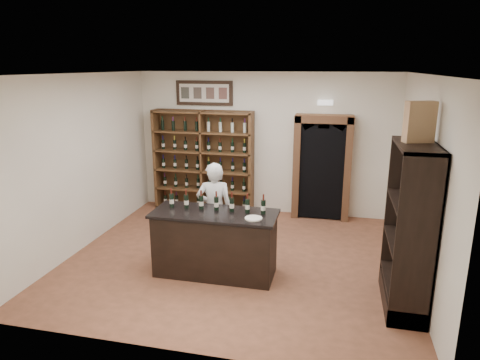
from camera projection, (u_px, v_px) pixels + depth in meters
name	position (u px, v px, depth m)	size (l,w,h in m)	color
floor	(237.00, 258.00, 7.17)	(5.50, 5.50, 0.00)	brown
ceiling	(237.00, 74.00, 6.38)	(5.50, 5.50, 0.00)	white
wall_back	(264.00, 144.00, 9.13)	(5.50, 0.04, 3.00)	white
wall_left	(82.00, 163.00, 7.37)	(0.04, 5.00, 3.00)	white
wall_right	(422.00, 181.00, 6.18)	(0.04, 5.00, 3.00)	white
wine_shelf	(204.00, 161.00, 9.36)	(2.20, 0.38, 2.20)	#53371C
framed_picture	(204.00, 93.00, 9.11)	(1.25, 0.04, 0.52)	black
arched_doorway	(322.00, 165.00, 8.79)	(1.17, 0.35, 2.17)	black
emergency_light	(325.00, 103.00, 8.55)	(0.30, 0.10, 0.10)	white
tasting_counter	(215.00, 244.00, 6.52)	(1.88, 0.78, 1.00)	black
counter_bottle_0	(172.00, 200.00, 6.61)	(0.07, 0.07, 0.30)	black
counter_bottle_1	(186.00, 201.00, 6.56)	(0.07, 0.07, 0.30)	black
counter_bottle_2	(201.00, 202.00, 6.51)	(0.07, 0.07, 0.30)	black
counter_bottle_3	(216.00, 203.00, 6.45)	(0.07, 0.07, 0.30)	black
counter_bottle_4	(232.00, 205.00, 6.40)	(0.07, 0.07, 0.30)	black
counter_bottle_5	(247.00, 206.00, 6.35)	(0.07, 0.07, 0.30)	black
counter_bottle_6	(263.00, 207.00, 6.30)	(0.07, 0.07, 0.30)	black
side_cabinet	(409.00, 253.00, 5.57)	(0.48, 1.20, 2.20)	black
shopkeeper	(215.00, 210.00, 7.06)	(0.59, 0.39, 1.62)	silver
plate	(254.00, 218.00, 6.10)	(0.25, 0.25, 0.02)	beige
wine_crate	(420.00, 122.00, 5.24)	(0.36, 0.15, 0.51)	#A38556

